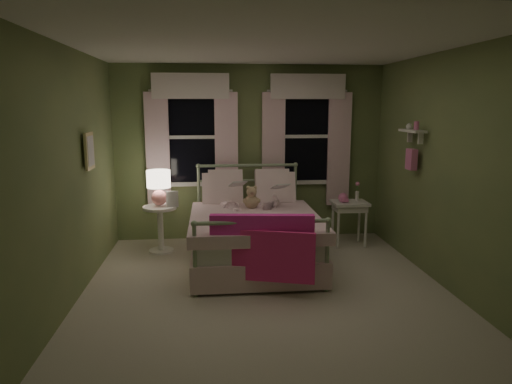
{
  "coord_description": "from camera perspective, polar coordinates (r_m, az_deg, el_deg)",
  "views": [
    {
      "loc": [
        -0.57,
        -4.72,
        2.01
      ],
      "look_at": [
        -0.05,
        0.55,
        1.0
      ],
      "focal_mm": 32.0,
      "sensor_mm": 36.0,
      "label": 1
    }
  ],
  "objects": [
    {
      "name": "wall_shelf",
      "position": [
        5.97,
        18.93,
        5.55
      ],
      "size": [
        0.15,
        0.5,
        0.6
      ],
      "color": "white",
      "rests_on": "room_shell"
    },
    {
      "name": "framed_picture",
      "position": [
        5.52,
        -20.1,
        4.84
      ],
      "size": [
        0.03,
        0.32,
        0.42
      ],
      "color": "beige",
      "rests_on": "room_shell"
    },
    {
      "name": "child_left",
      "position": [
        6.14,
        -3.3,
        0.81
      ],
      "size": [
        0.31,
        0.24,
        0.76
      ],
      "primitive_type": "imported",
      "rotation": [
        0.0,
        0.0,
        3.39
      ],
      "color": "#F7D1DD",
      "rests_on": "bed"
    },
    {
      "name": "window_left",
      "position": [
        6.76,
        -8.02,
        7.4
      ],
      "size": [
        1.34,
        0.13,
        1.96
      ],
      "color": "black",
      "rests_on": "room_shell"
    },
    {
      "name": "teddy_bear",
      "position": [
        6.03,
        -0.57,
        -0.86
      ],
      "size": [
        0.23,
        0.19,
        0.32
      ],
      "color": "tan",
      "rests_on": "bed"
    },
    {
      "name": "table_lamp",
      "position": [
        6.32,
        -12.06,
        0.95
      ],
      "size": [
        0.32,
        0.32,
        0.48
      ],
      "color": "pink",
      "rests_on": "nightstand_left"
    },
    {
      "name": "nightstand_left",
      "position": [
        6.43,
        -11.88,
        -3.76
      ],
      "size": [
        0.46,
        0.46,
        0.65
      ],
      "color": "white",
      "rests_on": "ground"
    },
    {
      "name": "child_right",
      "position": [
        6.19,
        1.88,
        0.47
      ],
      "size": [
        0.39,
        0.35,
        0.66
      ],
      "primitive_type": "imported",
      "rotation": [
        0.0,
        0.0,
        2.77
      ],
      "color": "#F7D1DD",
      "rests_on": "bed"
    },
    {
      "name": "bed",
      "position": [
        5.87,
        -0.33,
        -5.28
      ],
      "size": [
        1.58,
        2.04,
        1.18
      ],
      "color": "white",
      "rests_on": "ground"
    },
    {
      "name": "pink_toy",
      "position": [
        6.63,
        10.85,
        -0.72
      ],
      "size": [
        0.14,
        0.19,
        0.14
      ],
      "color": "pink",
      "rests_on": "nightstand_right"
    },
    {
      "name": "pink_throw",
      "position": [
        4.83,
        0.79,
        -6.05
      ],
      "size": [
        1.1,
        0.35,
        0.71
      ],
      "color": "#F530AA",
      "rests_on": "bed"
    },
    {
      "name": "book_nightstand",
      "position": [
        6.29,
        -11.13,
        -1.82
      ],
      "size": [
        0.17,
        0.23,
        0.02
      ],
      "primitive_type": "imported",
      "rotation": [
        0.0,
        0.0,
        -0.04
      ],
      "color": "beige",
      "rests_on": "nightstand_left"
    },
    {
      "name": "nightstand_right",
      "position": [
        6.7,
        11.62,
        -2.03
      ],
      "size": [
        0.5,
        0.4,
        0.64
      ],
      "color": "white",
      "rests_on": "ground"
    },
    {
      "name": "bud_vase",
      "position": [
        6.73,
        12.55,
        0.09
      ],
      "size": [
        0.06,
        0.06,
        0.28
      ],
      "color": "white",
      "rests_on": "nightstand_right"
    },
    {
      "name": "room_shell",
      "position": [
        4.8,
        1.29,
        2.3
      ],
      "size": [
        4.2,
        4.2,
        4.2
      ],
      "color": "beige",
      "rests_on": "ground"
    },
    {
      "name": "book_left",
      "position": [
        5.89,
        -3.21,
        0.53
      ],
      "size": [
        0.22,
        0.15,
        0.26
      ],
      "primitive_type": "imported",
      "rotation": [
        1.22,
        0.0,
        0.19
      ],
      "color": "beige",
      "rests_on": "child_left"
    },
    {
      "name": "window_right",
      "position": [
        6.9,
        6.34,
        7.51
      ],
      "size": [
        1.34,
        0.13,
        1.96
      ],
      "color": "black",
      "rests_on": "room_shell"
    },
    {
      "name": "book_right",
      "position": [
        5.95,
        2.2,
        0.22
      ],
      "size": [
        0.21,
        0.15,
        0.26
      ],
      "primitive_type": "imported",
      "rotation": [
        1.22,
        0.0,
        0.18
      ],
      "color": "beige",
      "rests_on": "child_right"
    }
  ]
}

